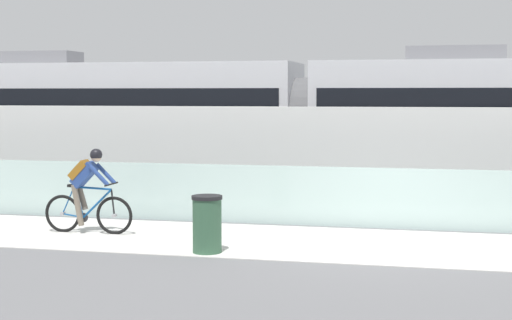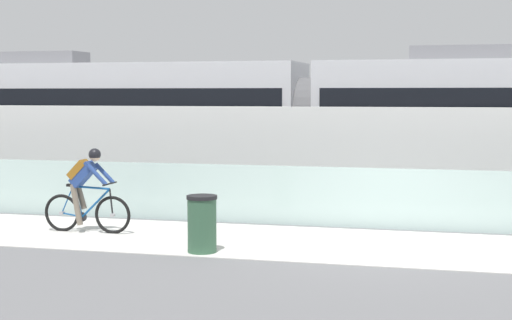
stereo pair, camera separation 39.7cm
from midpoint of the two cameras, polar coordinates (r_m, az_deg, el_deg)
The scene contains 9 objects.
ground_plane at distance 13.80m, azimuth 8.37°, elevation -6.21°, with size 200.00×200.00×0.00m, color slate.
bike_path_deck at distance 13.80m, azimuth 8.37°, elevation -6.18°, with size 32.00×3.20×0.01m, color silver.
glass_parapet at distance 15.53m, azimuth 8.96°, elevation -2.76°, with size 32.00×0.05×1.19m, color #ADC6C1.
concrete_barrier_wall at distance 17.25m, azimuth 9.41°, elevation -0.08°, with size 32.00×0.36×2.34m, color silver.
tram_rail_near at distance 19.84m, azimuth 9.81°, elevation -2.84°, with size 32.00×0.08×0.01m, color #595654.
tram_rail_far at distance 21.27m, azimuth 10.03°, elevation -2.33°, with size 32.00×0.08×0.01m, color #595654.
tram at distance 20.68m, azimuth 3.04°, elevation 2.79°, with size 22.56×2.54×3.81m.
cyclist_on_bike at distance 15.13m, azimuth -12.88°, elevation -2.24°, with size 1.77×0.58×1.61m.
trash_bin at distance 13.03m, azimuth -4.45°, elevation -4.67°, with size 0.51×0.51×0.96m.
Camera 1 is at (0.88, -13.55, 2.63)m, focal length 55.11 mm.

